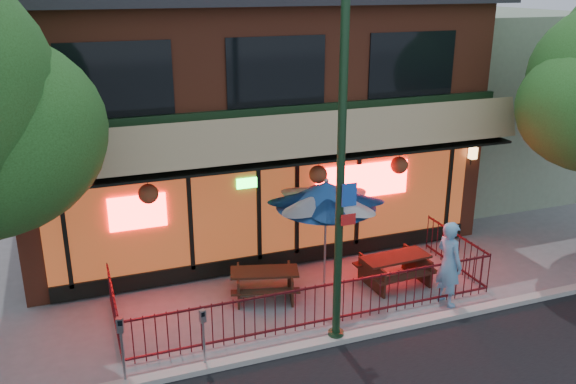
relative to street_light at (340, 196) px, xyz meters
name	(u,v)px	position (x,y,z in m)	size (l,w,h in m)	color
ground	(328,330)	(0.00, 0.40, -3.15)	(80.00, 80.00, 0.00)	gray
curb	(338,340)	(0.00, -0.10, -3.09)	(80.00, 0.25, 0.12)	#999993
restaurant_building	(232,84)	(0.00, 7.51, 0.98)	(12.96, 9.49, 8.05)	brown
neighbor_building	(473,99)	(9.00, 8.10, -0.15)	(6.00, 7.00, 6.00)	gray
patio_fence	(319,292)	(0.00, 0.91, -2.52)	(8.44, 2.62, 1.00)	#410D14
street_light	(340,196)	(0.00, 0.00, 0.00)	(0.43, 0.32, 7.00)	#16331C
picnic_table_left	(265,280)	(-0.80, 2.23, -2.71)	(1.82, 1.57, 0.67)	#321D12
picnic_table_right	(395,265)	(2.38, 1.78, -2.68)	(1.73, 1.37, 0.71)	#361C12
patio_umbrella	(326,194)	(0.78, 2.39, -0.86)	(2.34, 2.34, 2.68)	gray
pedestrian	(449,263)	(2.98, 0.50, -2.15)	(0.73, 0.48, 2.00)	#639CC6
parking_meter_near	(203,329)	(-2.74, 0.00, -2.30)	(0.13, 0.12, 1.25)	gray
parking_meter_far	(121,340)	(-4.22, 0.00, -2.21)	(0.14, 0.13, 1.39)	gray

